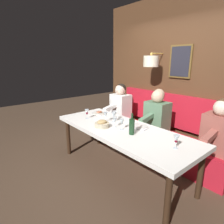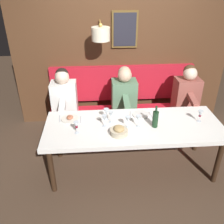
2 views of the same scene
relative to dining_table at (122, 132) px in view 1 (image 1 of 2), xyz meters
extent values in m
plane|color=#4C3828|center=(0.00, 0.00, -0.67)|extent=(12.00, 12.00, 0.00)
cube|color=white|center=(0.00, 0.00, 0.04)|extent=(0.90, 2.35, 0.06)
cylinder|color=#301E12|center=(-0.35, -1.08, -0.33)|extent=(0.07, 0.07, 0.68)
cylinder|color=#301E12|center=(-0.35, 1.08, -0.33)|extent=(0.07, 0.07, 0.68)
cylinder|color=#301E12|center=(0.35, -1.08, -0.33)|extent=(0.07, 0.07, 0.68)
cylinder|color=#301E12|center=(0.35, 1.08, -0.33)|extent=(0.07, 0.07, 0.68)
cube|color=red|center=(0.89, 0.00, -0.45)|extent=(0.52, 2.55, 0.45)
cube|color=#51331E|center=(1.48, 0.00, 0.78)|extent=(0.10, 3.75, 2.90)
cube|color=red|center=(1.39, 0.00, 0.10)|extent=(0.10, 2.55, 0.64)
cube|color=brown|center=(1.42, -0.03, 1.02)|extent=(0.04, 0.43, 0.59)
cube|color=#23232D|center=(1.40, -0.03, 1.02)|extent=(0.01, 0.37, 0.53)
cylinder|color=#B78E3D|center=(1.25, 0.38, 1.17)|extent=(0.35, 0.02, 0.02)
cylinder|color=beige|center=(1.08, 0.38, 1.03)|extent=(0.28, 0.28, 0.20)
sphere|color=#B78E3D|center=(1.08, 0.38, 1.16)|extent=(0.06, 0.06, 0.06)
cube|color=#934C42|center=(0.89, -1.02, 0.06)|extent=(0.30, 0.40, 0.56)
sphere|color=beige|center=(0.87, -1.02, 0.43)|extent=(0.22, 0.22, 0.22)
sphere|color=#4C331E|center=(0.90, -1.02, 0.46)|extent=(0.20, 0.20, 0.20)
cube|color=#934C42|center=(0.60, -1.02, 0.10)|extent=(0.33, 0.09, 0.14)
cube|color=#567A5B|center=(0.89, 0.02, 0.06)|extent=(0.30, 0.40, 0.56)
sphere|color=#D1A889|center=(0.87, 0.02, 0.43)|extent=(0.22, 0.22, 0.22)
sphere|color=tan|center=(0.90, 0.02, 0.46)|extent=(0.20, 0.20, 0.20)
cube|color=#567A5B|center=(0.60, 0.02, 0.10)|extent=(0.33, 0.09, 0.14)
cube|color=white|center=(0.89, 0.99, 0.06)|extent=(0.30, 0.40, 0.56)
sphere|color=beige|center=(0.87, 0.99, 0.43)|extent=(0.22, 0.22, 0.22)
sphere|color=black|center=(0.90, 0.99, 0.46)|extent=(0.20, 0.20, 0.20)
cube|color=white|center=(0.60, 0.99, 0.10)|extent=(0.33, 0.09, 0.14)
cylinder|color=silver|center=(0.21, 0.85, 0.07)|extent=(0.24, 0.24, 0.01)
ellipsoid|color=#B76647|center=(0.21, 0.85, 0.10)|extent=(0.11, 0.09, 0.04)
cube|color=silver|center=(0.19, 0.71, 0.07)|extent=(0.17, 0.02, 0.01)
cube|color=silver|center=(0.23, 1.00, 0.07)|extent=(0.18, 0.03, 0.01)
cylinder|color=silver|center=(0.25, -0.14, 0.07)|extent=(0.24, 0.24, 0.01)
cube|color=silver|center=(0.23, -0.28, 0.07)|extent=(0.17, 0.04, 0.01)
cube|color=silver|center=(0.27, 0.01, 0.07)|extent=(0.18, 0.03, 0.01)
cylinder|color=silver|center=(-0.04, -0.05, 0.07)|extent=(0.06, 0.06, 0.00)
cylinder|color=silver|center=(-0.04, -0.05, 0.11)|extent=(0.01, 0.01, 0.07)
cone|color=silver|center=(-0.04, -0.05, 0.19)|extent=(0.07, 0.07, 0.08)
cylinder|color=silver|center=(0.02, -0.89, 0.07)|extent=(0.06, 0.06, 0.00)
cylinder|color=silver|center=(0.02, -0.89, 0.11)|extent=(0.01, 0.01, 0.07)
cone|color=silver|center=(0.02, -0.89, 0.19)|extent=(0.07, 0.07, 0.08)
cylinder|color=maroon|center=(0.02, -0.89, 0.15)|extent=(0.03, 0.03, 0.02)
cylinder|color=silver|center=(0.09, 0.30, 0.07)|extent=(0.06, 0.06, 0.00)
cylinder|color=silver|center=(0.09, 0.30, 0.11)|extent=(0.01, 0.01, 0.07)
cone|color=silver|center=(0.09, 0.30, 0.19)|extent=(0.07, 0.07, 0.08)
cylinder|color=silver|center=(0.17, 0.35, 0.07)|extent=(0.06, 0.06, 0.00)
cylinder|color=silver|center=(0.17, 0.35, 0.11)|extent=(0.01, 0.01, 0.07)
cone|color=silver|center=(0.17, 0.35, 0.19)|extent=(0.07, 0.07, 0.08)
cylinder|color=silver|center=(-0.13, 0.74, 0.07)|extent=(0.06, 0.06, 0.00)
cylinder|color=silver|center=(-0.13, 0.74, 0.11)|extent=(0.01, 0.01, 0.07)
cone|color=silver|center=(-0.13, 0.74, 0.19)|extent=(0.07, 0.07, 0.08)
cylinder|color=maroon|center=(-0.13, 0.74, 0.16)|extent=(0.03, 0.03, 0.03)
cylinder|color=silver|center=(-0.06, 0.09, 0.07)|extent=(0.06, 0.06, 0.00)
cylinder|color=silver|center=(-0.06, 0.09, 0.11)|extent=(0.01, 0.01, 0.07)
cone|color=silver|center=(-0.06, 0.09, 0.19)|extent=(0.07, 0.07, 0.08)
cylinder|color=silver|center=(0.00, 0.39, 0.07)|extent=(0.06, 0.06, 0.00)
cylinder|color=silver|center=(0.00, 0.39, 0.11)|extent=(0.01, 0.01, 0.07)
cone|color=silver|center=(0.00, 0.39, 0.19)|extent=(0.07, 0.07, 0.08)
cylinder|color=#19381E|center=(-0.06, -0.26, 0.18)|extent=(0.08, 0.08, 0.22)
cylinder|color=#19381E|center=(-0.06, -0.26, 0.33)|extent=(0.03, 0.03, 0.08)
cylinder|color=beige|center=(-0.20, 0.22, 0.10)|extent=(0.22, 0.22, 0.07)
ellipsoid|color=tan|center=(-0.20, 0.22, 0.15)|extent=(0.15, 0.13, 0.06)
camera|label=1|loc=(-1.83, -1.95, 1.06)|focal=30.35mm
camera|label=2|loc=(-2.71, 0.50, 1.79)|focal=39.19mm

